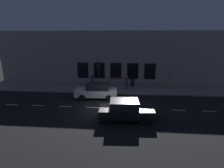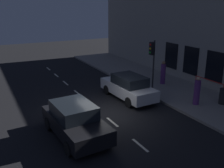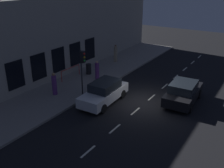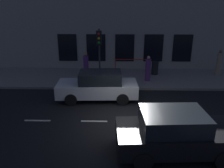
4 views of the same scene
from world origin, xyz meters
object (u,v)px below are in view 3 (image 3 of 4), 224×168
Objects in this scene: traffic_light at (83,62)px; parked_car_1 at (104,92)px; pedestrian_0 at (54,84)px; trash_bin at (89,69)px; parked_car_0 at (183,92)px; pedestrian_1 at (116,54)px; pedestrian_2 at (97,71)px.

parked_car_1 is at bearing -178.43° from traffic_light.
traffic_light is 2.84m from pedestrian_0.
trash_bin is (2.52, -3.84, -2.10)m from traffic_light.
traffic_light is at bearing -0.78° from parked_car_1.
trash_bin is at bearing -56.73° from traffic_light.
pedestrian_0 is 1.82× the size of trash_bin.
traffic_light reaches higher than parked_car_0.
pedestrian_2 is at bearing -90.81° from pedestrian_1.
parked_car_1 is 9.38m from pedestrian_1.
trash_bin is (0.06, 4.55, -0.36)m from pedestrian_1.
pedestrian_2 is 1.67m from trash_bin.
pedestrian_2 is at bearing -49.41° from parked_car_1.
pedestrian_0 is at bearing 30.10° from traffic_light.
parked_car_0 is (-6.60, -3.15, -1.94)m from traffic_light.
traffic_light is at bearing 123.27° from trash_bin.
parked_car_0 is 2.53× the size of pedestrian_2.
traffic_light reaches higher than pedestrian_1.
pedestrian_1 reaches higher than pedestrian_0.
parked_car_0 is 4.50× the size of trash_bin.
parked_car_0 is 5.68m from parked_car_1.
pedestrian_1 is at bearing -73.63° from traffic_light.
pedestrian_2 is (7.64, 0.01, 0.14)m from parked_car_0.
pedestrian_2 is at bearing 179.49° from pedestrian_0.
pedestrian_1 is 1.08× the size of pedestrian_2.
parked_car_1 is 4.64× the size of trash_bin.
pedestrian_0 is 4.34m from pedestrian_2.
pedestrian_2 is at bearing -71.75° from traffic_light.
trash_bin is (4.36, -3.79, -0.16)m from parked_car_1.
traffic_light is at bearing -149.61° from pedestrian_2.
pedestrian_2 is (-0.88, -4.25, -0.03)m from pedestrian_0.
trash_bin is at bearing -106.73° from pedestrian_1.
pedestrian_1 is 5.44m from pedestrian_2.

